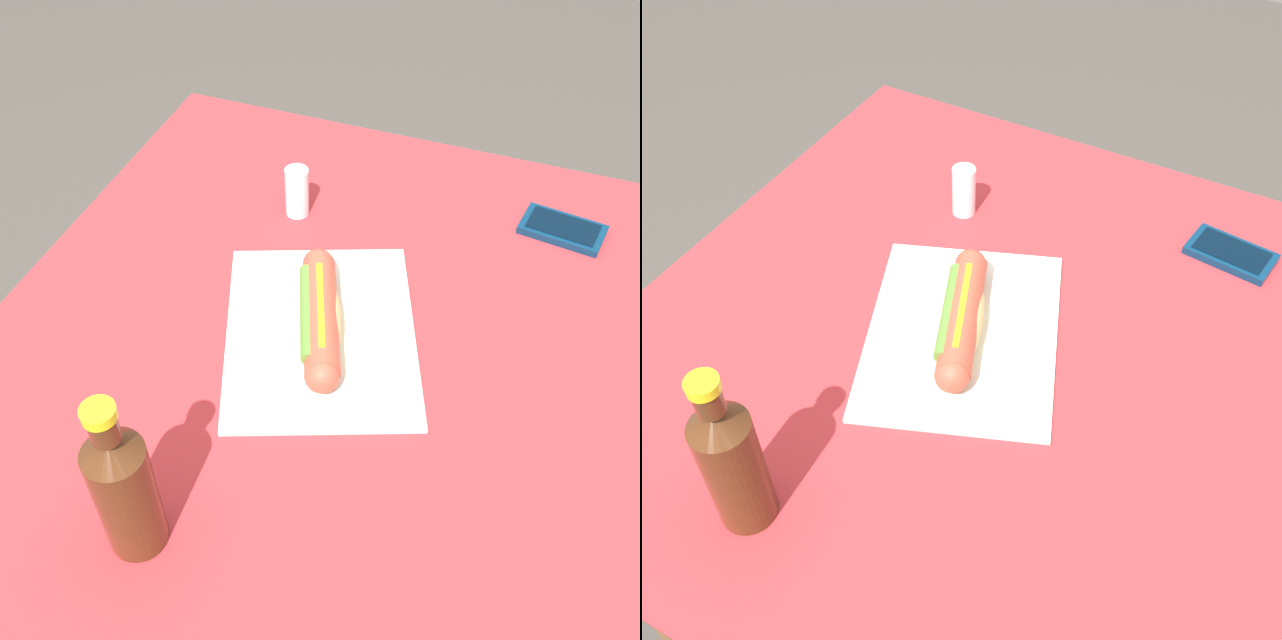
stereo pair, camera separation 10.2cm
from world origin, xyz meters
TOP-DOWN VIEW (x-y plane):
  - ground_plane at (0.00, 0.00)m, footprint 6.00×6.00m
  - dining_table at (0.00, 0.00)m, footprint 0.98×0.90m
  - paper_wrapper at (-0.00, 0.02)m, footprint 0.39×0.35m
  - hot_dog at (-0.00, 0.02)m, footprint 0.23×0.12m
  - cell_phone at (0.32, -0.25)m, footprint 0.09×0.13m
  - soda_bottle at (-0.34, 0.10)m, footprint 0.06×0.06m
  - salt_shaker at (0.23, 0.14)m, footprint 0.04×0.04m

SIDE VIEW (x-z plane):
  - ground_plane at x=0.00m, z-range 0.00..0.00m
  - dining_table at x=0.00m, z-range 0.23..1.00m
  - paper_wrapper at x=0.00m, z-range 0.76..0.77m
  - cell_phone at x=0.32m, z-range 0.76..0.78m
  - hot_dog at x=0.00m, z-range 0.77..0.82m
  - salt_shaker at x=0.23m, z-range 0.76..0.84m
  - soda_bottle at x=-0.34m, z-range 0.75..0.97m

